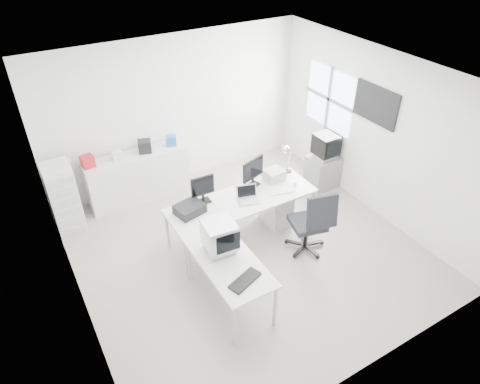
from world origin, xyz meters
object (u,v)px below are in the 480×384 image
side_desk (229,282)px  office_chair (308,220)px  laser_printer (274,175)px  tv_cabinet (323,171)px  crt_tv (326,147)px  lcd_monitor_large (253,173)px  sideboard (138,176)px  lcd_monitor_small (203,189)px  crt_monitor (220,238)px  laptop (248,195)px  main_desk (242,218)px  inkjet_printer (190,209)px  filing_cabinet (64,199)px  drawer_pedestal (276,207)px

side_desk → office_chair: 1.62m
laser_printer → tv_cabinet: 1.49m
crt_tv → office_chair: bearing=-137.3°
lcd_monitor_large → sideboard: (-1.41, 1.67, -0.53)m
side_desk → tv_cabinet: size_ratio=2.24×
lcd_monitor_small → tv_cabinet: 2.76m
lcd_monitor_large → crt_tv: lcd_monitor_large is taller
laser_printer → crt_monitor: (-1.60, -1.07, 0.13)m
sideboard → crt_monitor: bearing=-85.7°
lcd_monitor_small → laptop: 0.70m
lcd_monitor_small → sideboard: (-0.51, 1.67, -0.53)m
side_desk → laser_printer: bearing=39.5°
crt_monitor → tv_cabinet: size_ratio=0.71×
laptop → laser_printer: bearing=39.7°
lcd_monitor_small → laptop: bearing=-28.2°
laser_printer → laptop: bearing=-158.7°
main_desk → lcd_monitor_large: 0.75m
tv_cabinet → sideboard: sideboard is taller
side_desk → sideboard: 3.03m
inkjet_printer → laptop: laptop is taller
laser_printer → filing_cabinet: size_ratio=0.25×
main_desk → inkjet_printer: (-0.85, 0.10, 0.45)m
drawer_pedestal → laptop: size_ratio=1.64×
drawer_pedestal → tv_cabinet: 1.49m
lcd_monitor_small → laptop: lcd_monitor_small is taller
laser_printer → filing_cabinet: filing_cabinet is taller
drawer_pedestal → filing_cabinet: 3.49m
lcd_monitor_small → filing_cabinet: 2.33m
laptop → crt_monitor: size_ratio=0.82×
office_chair → filing_cabinet: bearing=156.6°
main_desk → laptop: bearing=-63.4°
inkjet_printer → filing_cabinet: 2.18m
tv_cabinet → filing_cabinet: bearing=166.1°
lcd_monitor_large → filing_cabinet: 3.09m
inkjet_printer → tv_cabinet: size_ratio=0.66×
lcd_monitor_small → lcd_monitor_large: bearing=2.0°
side_desk → drawer_pedestal: 1.93m
main_desk → laser_printer: 0.91m
side_desk → lcd_monitor_small: lcd_monitor_small is taller
lcd_monitor_large → laptop: (-0.30, -0.35, -0.12)m
lcd_monitor_small → lcd_monitor_large: (0.90, 0.00, 0.00)m
lcd_monitor_small → crt_tv: (2.66, 0.28, -0.13)m
laser_printer → tv_cabinet: (1.36, 0.31, -0.53)m
filing_cabinet → tv_cabinet: bearing=-13.9°
main_desk → filing_cabinet: size_ratio=1.95×
main_desk → lcd_monitor_large: bearing=35.5°
main_desk → drawer_pedestal: bearing=4.1°
main_desk → crt_tv: bearing=14.0°
lcd_monitor_small → tv_cabinet: lcd_monitor_small is taller
drawer_pedestal → filing_cabinet: filing_cabinet is taller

